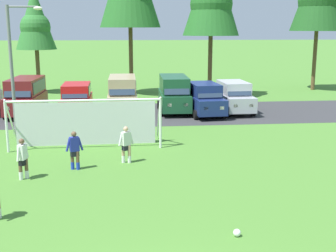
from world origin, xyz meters
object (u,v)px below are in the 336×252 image
parked_car_slot_left (26,96)px  parked_car_slot_center (123,94)px  parked_car_slot_far_right (234,97)px  soccer_ball (237,233)px  street_lamp (15,69)px  player_winger_left (126,145)px  parked_car_slot_center_left (77,99)px  player_midfield_center (23,159)px  parked_car_slot_right (205,99)px  player_defender_far (75,150)px  parked_car_slot_center_right (174,93)px  soccer_goal (86,121)px

parked_car_slot_left → parked_car_slot_center: (6.53, 0.25, 0.00)m
parked_car_slot_far_right → soccer_ball: bearing=-103.7°
parked_car_slot_center → street_lamp: street_lamp is taller
player_winger_left → parked_car_slot_center_left: bearing=106.0°
parked_car_slot_center_left → parked_car_slot_far_right: 10.85m
parked_car_slot_left → parked_car_slot_center: same height
player_winger_left → parked_car_slot_center_left: parked_car_slot_center_left is taller
player_midfield_center → player_winger_left: (4.04, 1.75, 0.00)m
street_lamp → parked_car_slot_right: bearing=21.3°
soccer_ball → street_lamp: 16.70m
player_defender_far → player_winger_left: same height
parked_car_slot_center → street_lamp: size_ratio=0.69×
parked_car_slot_center_right → street_lamp: (-9.42, -5.72, 2.31)m
player_midfield_center → player_defender_far: bearing=28.4°
parked_car_slot_left → parked_car_slot_center: 6.53m
parked_car_slot_right → soccer_ball: bearing=-97.5°
player_defender_far → player_winger_left: (2.15, 0.73, 0.00)m
parked_car_slot_center → player_midfield_center: bearing=-105.9°
parked_car_slot_right → street_lamp: (-11.35, -4.42, 2.54)m
parked_car_slot_center_right → parked_car_slot_center: bearing=177.7°
player_midfield_center → parked_car_slot_center_left: size_ratio=0.35×
soccer_goal → parked_car_slot_right: 10.52m
parked_car_slot_center → player_winger_left: bearing=-89.4°
player_midfield_center → player_defender_far: (1.89, 1.02, 0.00)m
parked_car_slot_far_right → street_lamp: 14.73m
street_lamp → player_winger_left: bearing=-46.2°
player_midfield_center → parked_car_slot_left: 13.80m
parked_car_slot_center → parked_car_slot_right: bearing=-14.6°
parked_car_slot_left → parked_car_slot_center_left: parked_car_slot_left is taller
player_midfield_center → player_defender_far: size_ratio=1.00×
soccer_ball → player_midfield_center: player_midfield_center is taller
soccer_ball → parked_car_slot_center_left: bearing=108.6°
parked_car_slot_center_left → parked_car_slot_center_right: parked_car_slot_center_right is taller
player_midfield_center → soccer_goal: bearing=66.8°
soccer_goal → parked_car_slot_far_right: soccer_goal is taller
parked_car_slot_left → parked_car_slot_center_left: 3.50m
soccer_goal → player_winger_left: (1.95, -3.10, -0.47)m
player_midfield_center → parked_car_slot_center_left: 12.98m
player_midfield_center → parked_car_slot_center: 14.34m
soccer_ball → player_winger_left: (-3.07, 7.46, 0.71)m
parked_car_slot_center_left → parked_car_slot_right: size_ratio=0.98×
player_winger_left → street_lamp: (-5.92, 6.17, 2.83)m
parked_car_slot_left → street_lamp: (0.73, -5.62, 2.31)m
parked_car_slot_center → parked_car_slot_right: 5.74m
soccer_ball → parked_car_slot_left: parked_car_slot_left is taller
soccer_ball → soccer_goal: bearing=115.4°
parked_car_slot_center → player_defender_far: bearing=-99.0°
player_winger_left → player_midfield_center: bearing=-156.5°
soccer_goal → parked_car_slot_left: soccer_goal is taller
soccer_ball → player_defender_far: size_ratio=0.13×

